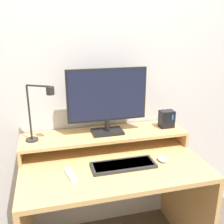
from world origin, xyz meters
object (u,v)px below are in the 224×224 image
monitor (107,99)px  desk_lamp (40,110)px  mouse (162,159)px  remote_control (70,175)px  keyboard (123,165)px  router_dock (167,119)px

monitor → desk_lamp: monitor is taller
mouse → remote_control: bearing=-176.9°
keyboard → monitor: bearing=96.3°
monitor → desk_lamp: bearing=-175.0°
desk_lamp → router_dock: desk_lamp is taller
router_dock → keyboard: bearing=-145.7°
monitor → mouse: bearing=-43.9°
router_dock → mouse: (-0.16, -0.28, -0.16)m
monitor → keyboard: monitor is taller
mouse → remote_control: (-0.60, -0.03, -0.01)m
router_dock → remote_control: bearing=-157.3°
router_dock → remote_control: size_ratio=0.81×
monitor → desk_lamp: (-0.45, -0.04, -0.03)m
desk_lamp → keyboard: desk_lamp is taller
keyboard → mouse: size_ratio=4.72×
keyboard → mouse: mouse is taller
mouse → desk_lamp: bearing=161.7°
mouse → remote_control: 0.60m
desk_lamp → remote_control: bearing=-62.1°
router_dock → remote_control: (-0.75, -0.32, -0.17)m
keyboard → remote_control: keyboard is taller
keyboard → mouse: bearing=1.0°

